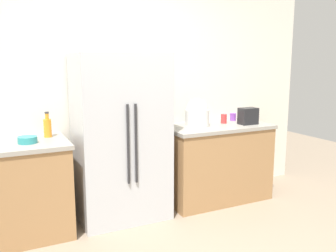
# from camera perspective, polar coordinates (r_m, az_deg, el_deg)

# --- Properties ---
(kitchen_back_panel) EXTENTS (5.03, 0.10, 2.70)m
(kitchen_back_panel) POSITION_cam_1_polar(r_m,az_deg,el_deg) (4.08, -8.05, 6.06)
(kitchen_back_panel) COLOR silver
(kitchen_back_panel) RESTS_ON ground_plane
(counter_right) EXTENTS (1.25, 0.67, 0.90)m
(counter_right) POSITION_cam_1_polar(r_m,az_deg,el_deg) (4.37, 7.50, -5.64)
(counter_right) COLOR #9E7247
(counter_right) RESTS_ON ground_plane
(refrigerator) EXTENTS (0.91, 0.65, 1.71)m
(refrigerator) POSITION_cam_1_polar(r_m,az_deg,el_deg) (3.76, -7.39, -1.86)
(refrigerator) COLOR #B7BABF
(refrigerator) RESTS_ON ground_plane
(toaster) EXTENTS (0.21, 0.14, 0.19)m
(toaster) POSITION_cam_1_polar(r_m,az_deg,el_deg) (4.37, 12.48, 1.54)
(toaster) COLOR black
(toaster) RESTS_ON counter_right
(rice_cooker) EXTENTS (0.27, 0.27, 0.32)m
(rice_cooker) POSITION_cam_1_polar(r_m,az_deg,el_deg) (4.16, 4.60, 1.98)
(rice_cooker) COLOR white
(rice_cooker) RESTS_ON counter_right
(bottle_a) EXTENTS (0.07, 0.07, 0.25)m
(bottle_a) POSITION_cam_1_polar(r_m,az_deg,el_deg) (3.73, -18.42, -0.14)
(bottle_a) COLOR orange
(bottle_a) RESTS_ON counter_left
(cup_b) EXTENTS (0.07, 0.07, 0.11)m
(cup_b) POSITION_cam_1_polar(r_m,az_deg,el_deg) (4.39, 8.76, 1.14)
(cup_b) COLOR red
(cup_b) RESTS_ON counter_right
(cup_c) EXTENTS (0.08, 0.08, 0.09)m
(cup_c) POSITION_cam_1_polar(r_m,az_deg,el_deg) (4.62, 10.18, 1.43)
(cup_c) COLOR purple
(cup_c) RESTS_ON counter_right
(bowl_a) EXTENTS (0.17, 0.17, 0.06)m
(bowl_a) POSITION_cam_1_polar(r_m,az_deg,el_deg) (3.52, -21.22, -2.04)
(bowl_a) COLOR teal
(bowl_a) RESTS_ON counter_left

